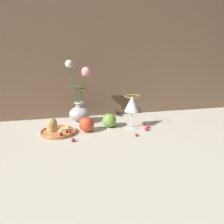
# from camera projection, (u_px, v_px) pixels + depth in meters

# --- Properties ---
(ground_plane) EXTENTS (2.40, 2.40, 0.00)m
(ground_plane) POSITION_uv_depth(u_px,v_px,m) (103.00, 130.00, 1.16)
(ground_plane) COLOR #B7B2A3
(ground_plane) RESTS_ON ground
(wall_back) EXTENTS (2.40, 0.04, 1.20)m
(wall_back) POSITION_uv_depth(u_px,v_px,m) (92.00, 15.00, 1.26)
(wall_back) COLOR brown
(wall_back) RESTS_ON ground_plane
(vase) EXTENTS (0.14, 0.12, 0.36)m
(vase) POSITION_uv_depth(u_px,v_px,m) (80.00, 106.00, 1.25)
(vase) COLOR #A3A3A8
(vase) RESTS_ON ground_plane
(plate_with_pastries) EXTENTS (0.18, 0.18, 0.08)m
(plate_with_pastries) POSITION_uv_depth(u_px,v_px,m) (56.00, 129.00, 1.11)
(plate_with_pastries) COLOR #B77042
(plate_with_pastries) RESTS_ON ground_plane
(wine_glass) EXTENTS (0.08, 0.08, 0.18)m
(wine_glass) POSITION_uv_depth(u_px,v_px,m) (132.00, 105.00, 1.15)
(wine_glass) COLOR silver
(wine_glass) RESTS_ON ground_plane
(apple_beside_vase) EXTENTS (0.08, 0.08, 0.09)m
(apple_beside_vase) POSITION_uv_depth(u_px,v_px,m) (109.00, 120.00, 1.19)
(apple_beside_vase) COLOR #669938
(apple_beside_vase) RESTS_ON ground_plane
(apple_near_glass) EXTENTS (0.08, 0.08, 0.09)m
(apple_near_glass) POSITION_uv_depth(u_px,v_px,m) (87.00, 124.00, 1.12)
(apple_near_glass) COLOR #D14223
(apple_near_glass) RESTS_ON ground_plane
(berry_near_plate) EXTENTS (0.02, 0.02, 0.02)m
(berry_near_plate) POSITION_uv_depth(u_px,v_px,m) (147.00, 129.00, 1.14)
(berry_near_plate) COLOR #AD192D
(berry_near_plate) RESTS_ON ground_plane
(berry_front_center) EXTENTS (0.02, 0.02, 0.02)m
(berry_front_center) POSITION_uv_depth(u_px,v_px,m) (148.00, 127.00, 1.18)
(berry_front_center) COLOR #AD192D
(berry_front_center) RESTS_ON ground_plane
(berry_by_glass_stem) EXTENTS (0.02, 0.02, 0.02)m
(berry_by_glass_stem) POSITION_uv_depth(u_px,v_px,m) (73.00, 140.00, 1.00)
(berry_by_glass_stem) COLOR #AD192D
(berry_by_glass_stem) RESTS_ON ground_plane
(berry_under_candlestick) EXTENTS (0.02, 0.02, 0.02)m
(berry_under_candlestick) POSITION_uv_depth(u_px,v_px,m) (137.00, 135.00, 1.07)
(berry_under_candlestick) COLOR #AD192D
(berry_under_candlestick) RESTS_ON ground_plane
(berry_far_right) EXTENTS (0.02, 0.02, 0.02)m
(berry_far_right) POSITION_uv_depth(u_px,v_px,m) (144.00, 124.00, 1.22)
(berry_far_right) COLOR #AD192D
(berry_far_right) RESTS_ON ground_plane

